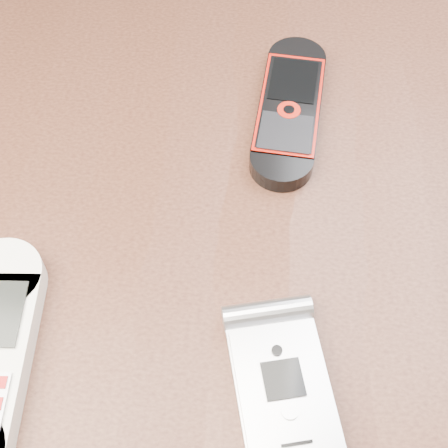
# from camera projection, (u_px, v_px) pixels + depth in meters

# --- Properties ---
(table) EXTENTS (1.20, 0.80, 0.75)m
(table) POSITION_uv_depth(u_px,v_px,m) (219.00, 294.00, 0.57)
(table) COLOR black
(table) RESTS_ON ground
(nokia_black_red) EXTENTS (0.07, 0.18, 0.02)m
(nokia_black_red) POSITION_uv_depth(u_px,v_px,m) (289.00, 108.00, 0.54)
(nokia_black_red) COLOR black
(nokia_black_red) RESTS_ON table
(motorola_razr) EXTENTS (0.08, 0.13, 0.02)m
(motorola_razr) POSITION_uv_depth(u_px,v_px,m) (283.00, 388.00, 0.40)
(motorola_razr) COLOR silver
(motorola_razr) RESTS_ON table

